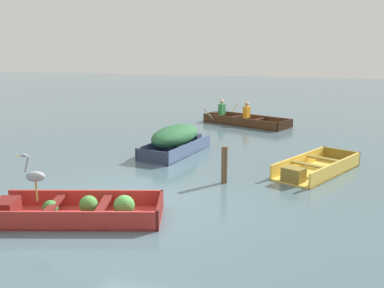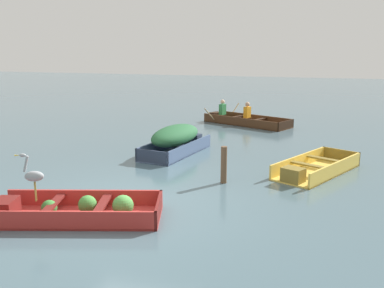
{
  "view_description": "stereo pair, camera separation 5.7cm",
  "coord_description": "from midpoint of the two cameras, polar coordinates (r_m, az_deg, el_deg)",
  "views": [
    {
      "loc": [
        3.54,
        -7.06,
        2.97
      ],
      "look_at": [
        -0.06,
        4.11,
        0.35
      ],
      "focal_mm": 40.0,
      "sensor_mm": 36.0,
      "label": 1
    },
    {
      "loc": [
        3.59,
        -7.04,
        2.97
      ],
      "look_at": [
        -0.06,
        4.11,
        0.35
      ],
      "focal_mm": 40.0,
      "sensor_mm": 36.0,
      "label": 2
    }
  ],
  "objects": [
    {
      "name": "rowboat_dark_varnish_with_crew",
      "position": [
        17.41,
        6.56,
        3.25
      ],
      "size": [
        3.7,
        2.8,
        0.9
      ],
      "color": "#4C2D19",
      "rests_on": "ground"
    },
    {
      "name": "skiff_yellow_mid_moored",
      "position": [
        10.8,
        15.91,
        -3.17
      ],
      "size": [
        2.06,
        2.85,
        0.36
      ],
      "color": "#E5BC47",
      "rests_on": "ground"
    },
    {
      "name": "ground_plane",
      "position": [
        8.44,
        -8.48,
        -8.16
      ],
      "size": [
        80.0,
        80.0,
        0.0
      ],
      "primitive_type": "plane",
      "color": "#47606B"
    },
    {
      "name": "dinghy_red_foreground",
      "position": [
        8.01,
        -15.14,
        -8.55
      ],
      "size": [
        3.16,
        1.97,
        0.42
      ],
      "color": "#AD2D28",
      "rests_on": "ground"
    },
    {
      "name": "mooring_post",
      "position": [
        9.64,
        4.16,
        -2.78
      ],
      "size": [
        0.14,
        0.14,
        0.84
      ],
      "primitive_type": "cylinder",
      "color": "brown",
      "rests_on": "ground"
    },
    {
      "name": "skiff_slate_blue_near_moored",
      "position": [
        12.31,
        -2.3,
        0.83
      ],
      "size": [
        1.39,
        2.77,
        0.83
      ],
      "color": "#475B7F",
      "rests_on": "ground"
    },
    {
      "name": "heron_on_dinghy",
      "position": [
        7.72,
        -20.49,
        -3.9
      ],
      "size": [
        0.45,
        0.25,
        0.84
      ],
      "color": "olive",
      "rests_on": "dinghy_red_foreground"
    }
  ]
}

